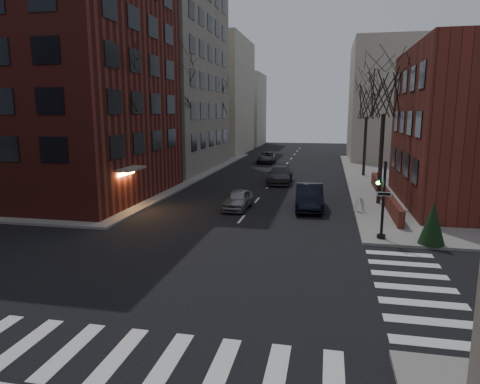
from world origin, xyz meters
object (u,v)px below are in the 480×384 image
evergreen_shrub (433,223)px  traffic_signal (382,205)px  tree_left_c (217,100)px  tree_right_a (385,90)px  streetlamp_far (226,130)px  streetlamp_near (172,139)px  car_lane_far (266,157)px  car_lane_gray (280,175)px  tree_left_a (119,83)px  car_lane_silver (238,199)px  parked_sedan (309,197)px  tree_right_b (367,102)px  tree_left_b (179,87)px  sandwich_board (360,205)px

evergreen_shrub → traffic_signal: bearing=168.2°
tree_left_c → tree_right_a: bearing=-51.3°
tree_right_a → streetlamp_far: (-17.00, 24.00, -3.79)m
streetlamp_near → car_lane_far: size_ratio=1.23×
traffic_signal → car_lane_gray: traffic_signal is taller
tree_left_c → streetlamp_far: bearing=73.3°
streetlamp_far → car_lane_gray: size_ratio=1.17×
tree_left_a → streetlamp_near: tree_left_a is taller
evergreen_shrub → streetlamp_near: bearing=143.9°
car_lane_far → traffic_signal: bearing=-77.7°
car_lane_silver → parked_sedan: bearing=13.2°
tree_right_a → tree_right_b: 14.01m
tree_left_a → tree_left_b: tree_left_b is taller
tree_right_b → car_lane_far: size_ratio=1.80×
sandwich_board → parked_sedan: bearing=150.2°
tree_right_a → car_lane_far: bearing=115.5°
tree_left_c → car_lane_far: (6.03, 2.21, -7.32)m
car_lane_silver → car_lane_far: bearing=96.2°
streetlamp_far → car_lane_gray: streetlamp_far is taller
traffic_signal → tree_right_b: tree_right_b is taller
car_lane_far → sandwich_board: (10.07, -27.20, -0.09)m
traffic_signal → streetlamp_near: size_ratio=0.64×
tree_right_a → car_lane_silver: size_ratio=2.47×
car_lane_gray → evergreen_shrub: 20.18m
car_lane_silver → tree_right_a: bearing=20.8°
evergreen_shrub → streetlamp_far: bearing=118.9°
tree_left_c → tree_right_b: size_ratio=1.06×
streetlamp_near → evergreen_shrub: (18.51, -13.50, -3.03)m
tree_right_a → streetlamp_far: size_ratio=1.55×
parked_sedan → car_lane_far: size_ratio=1.02×
tree_left_a → sandwich_board: bearing=3.6°
parked_sedan → streetlamp_far: bearing=111.6°
tree_left_a → streetlamp_near: bearing=85.7°
tree_left_a → streetlamp_far: tree_left_a is taller
tree_left_b → streetlamp_far: (0.60, 16.00, -4.68)m
streetlamp_far → car_lane_far: (5.43, 0.21, -3.53)m
tree_left_c → parked_sedan: (12.80, -24.31, -7.17)m
traffic_signal → evergreen_shrub: traffic_signal is taller
tree_left_a → tree_left_b: size_ratio=0.95×
tree_right_b → sandwich_board: size_ratio=9.90×
car_lane_silver → evergreen_shrub: size_ratio=1.87×
tree_left_b → streetlamp_far: tree_left_b is taller
car_lane_gray → evergreen_shrub: (9.51, -17.79, 0.43)m
streetlamp_far → sandwich_board: bearing=-60.1°
tree_left_b → sandwich_board: (16.10, -10.99, -8.30)m
evergreen_shrub → tree_left_a: bearing=163.9°
tree_left_a → streetlamp_near: 9.07m
traffic_signal → tree_left_a: size_ratio=0.39×
tree_left_b → evergreen_shrub: bearing=-42.5°
tree_left_a → car_lane_gray: 17.39m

